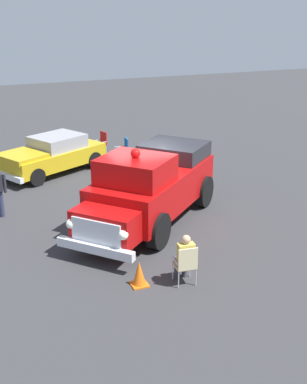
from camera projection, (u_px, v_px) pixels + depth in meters
name	position (u px, v px, depth m)	size (l,w,h in m)	color
ground_plane	(143.00, 214.00, 16.53)	(60.00, 60.00, 0.00)	#333335
vintage_fire_truck	(150.00, 186.00, 15.50)	(5.57, 5.89, 2.59)	black
classic_hot_rod	(51.00, 154.00, 20.31)	(3.65, 4.72, 1.46)	black
lawn_chair_near_truck	(186.00, 263.00, 12.16)	(0.55, 0.56, 1.02)	#B7BABF
lawn_chair_by_car	(124.00, 148.00, 21.75)	(0.54, 0.53, 1.02)	#B7BABF
lawn_chair_spare	(101.00, 142.00, 22.81)	(0.62, 0.62, 1.02)	#B7BABF
spectator_seated	(185.00, 256.00, 12.25)	(0.57, 0.43, 1.29)	#383842
traffic_cone	(139.00, 274.00, 12.25)	(0.40, 0.40, 0.64)	orange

